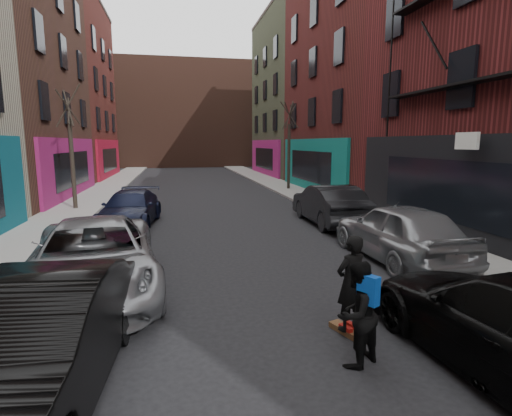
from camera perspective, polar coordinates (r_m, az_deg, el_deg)
name	(u,v)px	position (r m, az deg, el deg)	size (l,w,h in m)	color
sidewalk_left	(112,184)	(32.90, -19.86, 3.21)	(2.50, 84.00, 0.13)	gray
sidewalk_right	(269,181)	(33.43, 1.88, 3.85)	(2.50, 84.00, 0.13)	gray
buildings_right	(475,46)	(24.14, 28.85, 19.57)	(12.00, 56.00, 16.00)	#472C1E
building_far	(184,116)	(58.52, -10.28, 12.85)	(40.00, 10.00, 14.00)	#47281E
tree_left_far	(71,140)	(20.94, -24.96, 8.82)	(2.00, 2.00, 6.50)	black
tree_right_far	(289,138)	(27.46, 4.74, 9.88)	(2.00, 2.00, 6.80)	black
parked_left_mid	(32,346)	(5.83, -29.41, -16.82)	(1.69, 4.84, 1.59)	black
parked_left_far	(94,258)	(9.34, -22.18, -6.63)	(2.63, 5.70, 1.58)	gray
parked_left_end	(130,209)	(16.47, -17.52, -0.08)	(1.91, 4.71, 1.37)	black
parked_right_far	(399,231)	(11.73, 19.74, -3.16)	(1.95, 4.85, 1.65)	gray
parked_right_end	(329,204)	(16.29, 10.38, 0.52)	(1.69, 4.85, 1.60)	black
skateboard	(349,332)	(7.32, 13.14, -16.84)	(0.22, 0.80, 0.10)	brown
skateboarder	(351,283)	(6.99, 13.41, -10.38)	(0.60, 0.39, 1.65)	black
pedestrian	(357,313)	(6.17, 14.19, -14.37)	(0.96, 0.89, 1.58)	black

